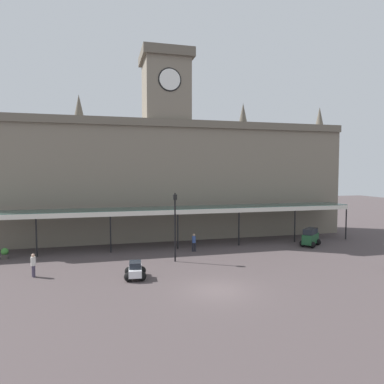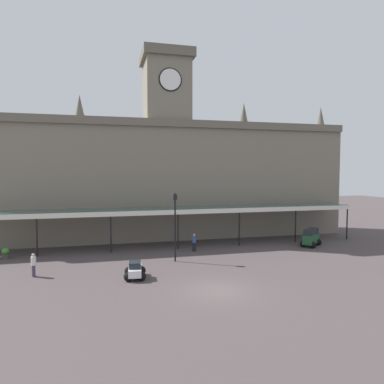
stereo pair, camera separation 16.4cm
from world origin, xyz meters
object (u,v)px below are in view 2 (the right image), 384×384
at_px(pedestrian_near_entrance, 33,264).
at_px(planter_near_kerb, 5,253).
at_px(pedestrian_crossing_forecourt, 194,242).
at_px(victorian_lamppost, 175,220).
at_px(car_white_sedan, 135,271).
at_px(car_green_van, 311,238).

bearing_deg(pedestrian_near_entrance, planter_near_kerb, 119.36).
relative_size(pedestrian_crossing_forecourt, victorian_lamppost, 0.29).
bearing_deg(planter_near_kerb, victorian_lamppost, -17.31).
bearing_deg(car_white_sedan, victorian_lamppost, 45.69).
xyz_separation_m(pedestrian_crossing_forecourt, pedestrian_near_entrance, (-12.96, -4.71, 0.00)).
height_order(car_green_van, car_white_sedan, car_green_van).
relative_size(car_white_sedan, pedestrian_near_entrance, 1.27).
xyz_separation_m(car_white_sedan, pedestrian_crossing_forecourt, (6.01, 6.77, 0.41)).
height_order(car_white_sedan, victorian_lamppost, victorian_lamppost).
bearing_deg(pedestrian_crossing_forecourt, car_green_van, -2.89).
xyz_separation_m(car_green_van, car_white_sedan, (-17.91, -6.17, -0.30)).
distance_m(pedestrian_crossing_forecourt, pedestrian_near_entrance, 13.79).
bearing_deg(car_green_van, victorian_lamppost, -170.14).
relative_size(pedestrian_crossing_forecourt, pedestrian_near_entrance, 1.00).
distance_m(car_white_sedan, planter_near_kerb, 13.05).
bearing_deg(car_white_sedan, pedestrian_crossing_forecourt, 48.41).
distance_m(car_green_van, pedestrian_crossing_forecourt, 11.92).
relative_size(car_white_sedan, pedestrian_crossing_forecourt, 1.27).
distance_m(victorian_lamppost, planter_near_kerb, 14.86).
distance_m(pedestrian_crossing_forecourt, planter_near_kerb, 16.36).
bearing_deg(pedestrian_near_entrance, car_green_van, 9.39).
height_order(car_green_van, pedestrian_near_entrance, car_green_van).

